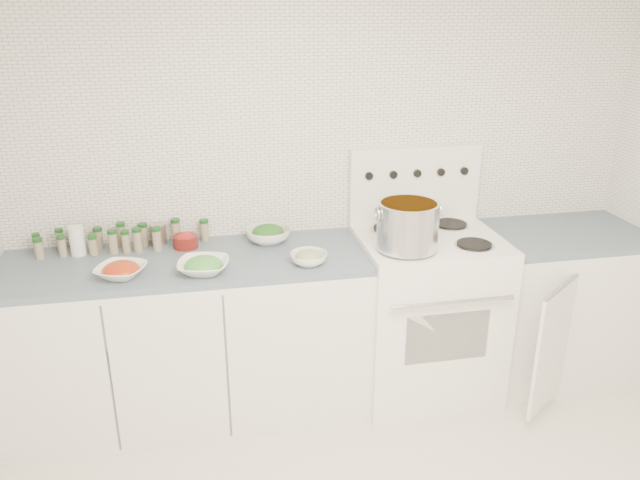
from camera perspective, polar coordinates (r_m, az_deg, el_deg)
The scene contains 13 objects.
room_walls at distance 2.01m, azimuth 10.09°, elevation 4.25°, with size 3.54×3.04×2.52m.
counter_left at distance 3.42m, azimuth -11.75°, elevation -8.76°, with size 1.85×0.62×0.90m.
stove at distance 3.59m, azimuth 9.56°, elevation -6.20°, with size 0.76×0.70×1.36m.
counter_right at distance 3.96m, azimuth 20.79°, elevation -5.43°, with size 0.89×0.87×0.90m.
stock_pot at distance 3.17m, azimuth 8.03°, elevation 1.50°, with size 0.33×0.31×0.24m.
bowl_tomato at distance 3.10m, azimuth -17.74°, elevation -2.66°, with size 0.29×0.29×0.08m.
bowl_snowpea at distance 3.05m, azimuth -10.61°, elevation -2.31°, with size 0.29×0.29×0.08m.
bowl_broccoli at distance 3.38m, azimuth -4.76°, elevation 0.57°, with size 0.30×0.30×0.10m.
bowl_zucchini at distance 3.09m, azimuth -1.04°, elevation -1.60°, with size 0.20×0.20×0.07m.
bowl_pepper at distance 3.37m, azimuth -12.19°, elevation -0.03°, with size 0.13×0.13×0.08m.
salt_canister at distance 3.42m, azimuth -21.31°, elevation -0.06°, with size 0.08×0.08×0.15m, color white.
tin_can at distance 3.45m, azimuth -14.53°, elevation 0.55°, with size 0.08×0.08×0.11m, color gray.
spice_cluster at distance 3.43m, azimuth -18.06°, elevation 0.12°, with size 0.90×0.15×0.13m.
Camera 1 is at (-0.71, -1.79, 2.13)m, focal length 35.00 mm.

